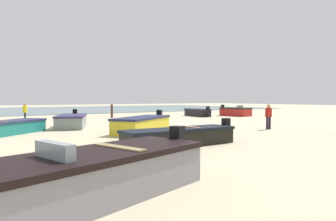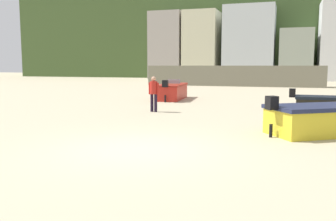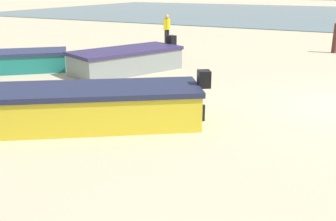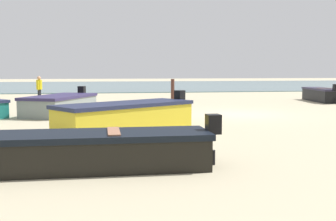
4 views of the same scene
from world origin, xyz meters
The scene contains 8 objects.
ground_plane centered at (0.00, 0.00, 0.00)m, with size 160.00×160.00×0.00m, color #B8AC8B.
tidal_water centered at (0.00, -36.00, 0.03)m, with size 80.00×36.00×0.06m, color slate.
boat_black_1 centered at (-7.85, -6.47, 0.43)m, with size 1.78×4.35×1.17m.
boat_yellow_3 centered at (5.22, 4.10, 0.46)m, with size 4.86×4.01×1.23m.
boat_black_6 centered at (6.39, 9.40, 0.38)m, with size 5.35×1.40×1.06m.
boat_grey_7 centered at (7.79, -1.16, 0.44)m, with size 3.25×4.53×1.18m.
mooring_post_near_water centered at (1.26, -9.33, 0.70)m, with size 0.24×0.24×1.39m, color #4D2C24.
beach_walker_distant centered at (9.65, -8.07, 0.95)m, with size 0.39×0.54×1.62m.
Camera 4 is at (6.06, 17.56, 1.96)m, focal length 43.87 mm.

